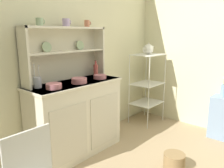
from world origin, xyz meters
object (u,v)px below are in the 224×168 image
at_px(floor_basket, 174,161).
at_px(hutch_shelf_unit, 65,49).
at_px(hutch_cabinet, 76,117).
at_px(cup_sage_0, 40,22).
at_px(utensil_jar, 37,82).
at_px(flower_vase, 224,88).
at_px(jam_bottle, 96,70).
at_px(bakers_rack, 147,80).
at_px(porcelain_teapot, 148,49).
at_px(bowl_mixing_large, 54,86).

bearing_deg(floor_basket, hutch_shelf_unit, 110.92).
distance_m(hutch_cabinet, cup_sage_0, 1.12).
relative_size(utensil_jar, flower_vase, 0.87).
bearing_deg(cup_sage_0, hutch_cabinet, -20.98).
bearing_deg(hutch_shelf_unit, jam_bottle, -10.42).
bearing_deg(floor_basket, hutch_cabinet, 113.88).
height_order(bakers_rack, flower_vase, bakers_rack).
relative_size(bakers_rack, porcelain_teapot, 4.49).
bearing_deg(floor_basket, utensil_jar, 128.26).
bearing_deg(utensil_jar, cup_sage_0, 24.38).
bearing_deg(bowl_mixing_large, hutch_cabinet, 12.56).
height_order(floor_basket, jam_bottle, jam_bottle).
height_order(hutch_shelf_unit, cup_sage_0, cup_sage_0).
distance_m(bakers_rack, flower_vase, 1.08).
xyz_separation_m(bowl_mixing_large, jam_bottle, (0.75, 0.16, 0.06)).
bearing_deg(bakers_rack, floor_basket, -134.15).
distance_m(bakers_rack, porcelain_teapot, 0.48).
height_order(bakers_rack, cup_sage_0, cup_sage_0).
relative_size(floor_basket, cup_sage_0, 2.63).
distance_m(hutch_shelf_unit, floor_basket, 1.71).
distance_m(hutch_cabinet, bowl_mixing_large, 0.56).
bearing_deg(jam_bottle, porcelain_teapot, -10.19).
distance_m(jam_bottle, porcelain_teapot, 0.99).
bearing_deg(utensil_jar, jam_bottle, 0.58).
height_order(hutch_cabinet, bakers_rack, bakers_rack).
distance_m(floor_basket, porcelain_teapot, 1.70).
xyz_separation_m(bakers_rack, porcelain_teapot, (-0.00, -0.00, 0.48)).
height_order(floor_basket, utensil_jar, utensil_jar).
xyz_separation_m(jam_bottle, flower_vase, (1.16, -1.23, -0.26)).
xyz_separation_m(porcelain_teapot, flower_vase, (0.21, -1.06, -0.48)).
relative_size(cup_sage_0, porcelain_teapot, 0.35).
height_order(hutch_cabinet, hutch_shelf_unit, hutch_shelf_unit).
bearing_deg(floor_basket, bakers_rack, 45.85).
bearing_deg(utensil_jar, floor_basket, -51.74).
bearing_deg(flower_vase, utensil_jar, 148.51).
xyz_separation_m(hutch_cabinet, porcelain_teapot, (1.37, -0.09, 0.72)).
bearing_deg(bowl_mixing_large, porcelain_teapot, -0.39).
distance_m(floor_basket, bowl_mixing_large, 1.48).
bearing_deg(bowl_mixing_large, cup_sage_0, 87.00).
relative_size(hutch_shelf_unit, floor_basket, 4.70).
relative_size(cup_sage_0, flower_vase, 0.30).
bearing_deg(porcelain_teapot, jam_bottle, 169.81).
bearing_deg(cup_sage_0, hutch_shelf_unit, 7.27).
xyz_separation_m(bakers_rack, cup_sage_0, (-1.69, 0.21, 0.83)).
distance_m(jam_bottle, utensil_jar, 0.83).
distance_m(hutch_cabinet, flower_vase, 1.96).
height_order(hutch_shelf_unit, bowl_mixing_large, hutch_shelf_unit).
bearing_deg(flower_vase, hutch_cabinet, 144.05).
height_order(hutch_shelf_unit, jam_bottle, hutch_shelf_unit).
bearing_deg(jam_bottle, flower_vase, -46.67).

